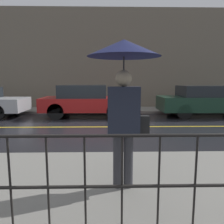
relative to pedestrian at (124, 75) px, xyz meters
The scene contains 9 objects.
ground_plane 5.25m from the pedestrian, 104.53° to the left, with size 80.00×80.00×0.00m, color black.
sidewalk_near 2.11m from the pedestrian, 169.58° to the left, with size 28.00×2.71×0.12m.
sidewalk_far 9.26m from the pedestrian, 97.85° to the left, with size 28.00×2.03×0.12m.
lane_marking 5.25m from the pedestrian, 104.53° to the left, with size 25.20×0.12×0.01m.
building_storefront 10.32m from the pedestrian, 96.96° to the left, with size 28.00×0.30×5.84m.
railing_foreground 1.81m from the pedestrian, 144.87° to the right, with size 12.00×0.04×1.01m.
pedestrian is the anchor object (origin of this frame).
car_red 7.27m from the pedestrian, 99.79° to the left, with size 4.09×1.80×1.48m.
car_dark_green 8.49m from the pedestrian, 57.37° to the left, with size 4.70×1.76×1.45m.
Camera 1 is at (1.01, -7.82, 1.67)m, focal length 35.00 mm.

